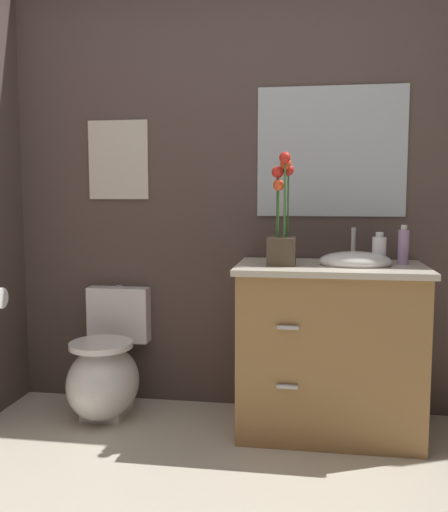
# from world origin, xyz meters

# --- Properties ---
(wall_back) EXTENTS (4.11, 0.05, 2.50)m
(wall_back) POSITION_xyz_m (0.20, 1.55, 1.25)
(wall_back) COLOR #4C3D38
(wall_back) RESTS_ON ground_plane
(toilet) EXTENTS (0.38, 0.59, 0.69)m
(toilet) POSITION_xyz_m (-0.72, 1.26, 0.24)
(toilet) COLOR white
(toilet) RESTS_ON ground_plane
(vanity_cabinet) EXTENTS (0.94, 0.56, 1.05)m
(vanity_cabinet) POSITION_xyz_m (0.49, 1.23, 0.45)
(vanity_cabinet) COLOR #9E7242
(vanity_cabinet) RESTS_ON ground_plane
(flower_vase) EXTENTS (0.14, 0.14, 0.56)m
(flower_vase) POSITION_xyz_m (0.25, 1.18, 1.05)
(flower_vase) COLOR #4C3D2D
(flower_vase) RESTS_ON vanity_cabinet
(soap_bottle) EXTENTS (0.05, 0.05, 0.20)m
(soap_bottle) POSITION_xyz_m (0.85, 1.31, 0.96)
(soap_bottle) COLOR #B28CBF
(soap_bottle) RESTS_ON vanity_cabinet
(lotion_bottle) EXTENTS (0.07, 0.07, 0.17)m
(lotion_bottle) POSITION_xyz_m (0.73, 1.27, 0.94)
(lotion_bottle) COLOR white
(lotion_bottle) RESTS_ON vanity_cabinet
(wall_poster) EXTENTS (0.35, 0.01, 0.45)m
(wall_poster) POSITION_xyz_m (-0.72, 1.52, 1.42)
(wall_poster) COLOR beige
(wall_mirror) EXTENTS (0.80, 0.01, 0.70)m
(wall_mirror) POSITION_xyz_m (0.49, 1.52, 1.45)
(wall_mirror) COLOR #B2BCC6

